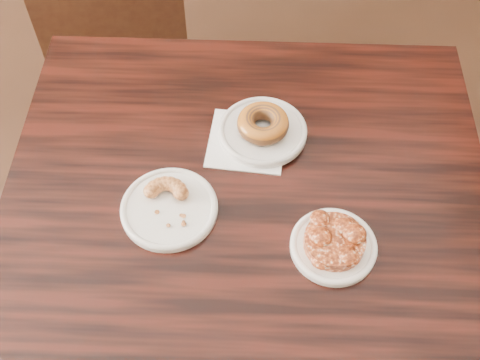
{
  "coord_description": "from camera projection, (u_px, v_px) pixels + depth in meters",
  "views": [
    {
      "loc": [
        0.05,
        -0.85,
        1.69
      ],
      "look_at": [
        0.11,
        -0.23,
        0.8
      ],
      "focal_mm": 45.0,
      "sensor_mm": 36.0,
      "label": 1
    }
  ],
  "objects": [
    {
      "name": "floor",
      "position": [
        198.0,
        271.0,
        1.87
      ],
      "size": [
        5.0,
        5.0,
        0.0
      ],
      "primitive_type": "plane",
      "color": "black",
      "rests_on": "ground"
    },
    {
      "name": "plate_donut",
      "position": [
        263.0,
        131.0,
        1.2
      ],
      "size": [
        0.18,
        0.18,
        0.01
      ],
      "primitive_type": "cylinder",
      "color": "silver",
      "rests_on": "napkin"
    },
    {
      "name": "cruller_fragment",
      "position": [
        168.0,
        203.0,
        1.09
      ],
      "size": [
        0.1,
        0.1,
        0.03
      ],
      "primitive_type": null,
      "color": "brown",
      "rests_on": "plate_cruller"
    },
    {
      "name": "plate_fritter",
      "position": [
        333.0,
        246.0,
        1.06
      ],
      "size": [
        0.15,
        0.15,
        0.01
      ],
      "primitive_type": "cylinder",
      "color": "white",
      "rests_on": "cafe_table"
    },
    {
      "name": "chair_far",
      "position": [
        113.0,
        19.0,
        1.87
      ],
      "size": [
        0.5,
        0.5,
        0.9
      ],
      "primitive_type": null,
      "rotation": [
        0.0,
        0.0,
        3.27
      ],
      "color": "black",
      "rests_on": "floor"
    },
    {
      "name": "plate_cruller",
      "position": [
        169.0,
        209.0,
        1.1
      ],
      "size": [
        0.18,
        0.18,
        0.01
      ],
      "primitive_type": "cylinder",
      "color": "white",
      "rests_on": "cafe_table"
    },
    {
      "name": "napkin",
      "position": [
        247.0,
        141.0,
        1.2
      ],
      "size": [
        0.18,
        0.18,
        0.0
      ],
      "primitive_type": "cube",
      "rotation": [
        0.0,
        0.0,
        -0.23
      ],
      "color": "white",
      "rests_on": "cafe_table"
    },
    {
      "name": "apple_fritter",
      "position": [
        335.0,
        240.0,
        1.04
      ],
      "size": [
        0.14,
        0.14,
        0.04
      ],
      "primitive_type": null,
      "color": "#461507",
      "rests_on": "plate_fritter"
    },
    {
      "name": "glazed_donut",
      "position": [
        263.0,
        123.0,
        1.18
      ],
      "size": [
        0.1,
        0.1,
        0.04
      ],
      "primitive_type": "torus",
      "color": "#9A6016",
      "rests_on": "plate_donut"
    },
    {
      "name": "cafe_table",
      "position": [
        245.0,
        297.0,
        1.41
      ],
      "size": [
        1.04,
        1.04,
        0.75
      ],
      "primitive_type": "cube",
      "rotation": [
        0.0,
        0.0,
        -0.13
      ],
      "color": "black",
      "rests_on": "floor"
    }
  ]
}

